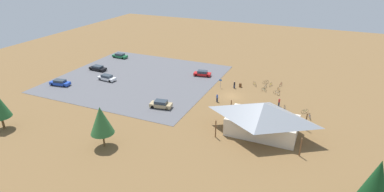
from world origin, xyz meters
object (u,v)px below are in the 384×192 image
object	(u,v)px
lot_sign	(220,82)
pine_west	(101,120)
visitor_at_bikes	(279,102)
car_blue_inner_stall	(60,83)
bicycle_orange_yard_right	(279,89)
visitor_crossing_yard	(217,98)
car_green_second_row	(120,56)
visitor_near_lot	(234,85)
car_tan_back_corner	(161,104)
bicycle_green_edge_south	(305,111)
pine_midwest	(376,182)
trash_bin	(240,85)
bicycle_red_near_sign	(281,84)
bicycle_white_front_row	(277,93)
bicycle_blue_edge_north	(310,117)
bike_pavilion	(263,117)
bicycle_yellow_back_row	(255,84)
car_black_front_row	(98,68)
car_white_far_end	(107,78)
bicycle_purple_by_bin	(277,112)
bicycle_black_yard_front	(266,82)
bicycle_yellow_near_porch	(271,85)
bicycle_teal_yard_left	(264,90)
bicycle_silver_mid_cluster	(285,108)
car_red_by_curb	(202,73)

from	to	relation	value
lot_sign	pine_west	bearing A→B (deg)	73.29
visitor_at_bikes	car_blue_inner_stall	bearing A→B (deg)	10.69
bicycle_orange_yard_right	visitor_crossing_yard	xyz separation A→B (m)	(10.71, 10.88, 0.59)
lot_sign	visitor_at_bikes	distance (m)	14.60
car_green_second_row	visitor_near_lot	size ratio (longest dim) A/B	2.75
car_tan_back_corner	bicycle_green_edge_south	bearing A→B (deg)	-161.07
pine_midwest	bicycle_orange_yard_right	distance (m)	37.46
trash_bin	car_tan_back_corner	world-z (taller)	car_tan_back_corner
bicycle_red_near_sign	car_tan_back_corner	world-z (taller)	car_tan_back_corner
bicycle_white_front_row	bicycle_red_near_sign	bearing A→B (deg)	-90.18
car_tan_back_corner	bicycle_blue_edge_north	bearing A→B (deg)	-165.68
bicycle_green_edge_south	visitor_crossing_yard	bearing A→B (deg)	6.47
car_green_second_row	visitor_at_bikes	xyz separation A→B (m)	(-48.50, 14.33, 0.24)
bicycle_orange_yard_right	bicycle_green_edge_south	world-z (taller)	bicycle_green_edge_south
bike_pavilion	bicycle_red_near_sign	xyz separation A→B (m)	(0.41, -22.98, -2.84)
bicycle_red_near_sign	car_tan_back_corner	distance (m)	29.11
bicycle_red_near_sign	bicycle_yellow_back_row	bearing A→B (deg)	22.14
car_black_front_row	visitor_crossing_yard	world-z (taller)	visitor_crossing_yard
bike_pavilion	visitor_near_lot	distance (m)	20.14
car_white_far_end	car_tan_back_corner	size ratio (longest dim) A/B	1.02
bicycle_purple_by_bin	bicycle_yellow_back_row	world-z (taller)	bicycle_yellow_back_row
trash_bin	bicycle_white_front_row	bearing A→B (deg)	172.62
bicycle_black_yard_front	car_green_second_row	distance (m)	43.67
bicycle_purple_by_bin	car_green_second_row	world-z (taller)	car_green_second_row
pine_west	bicycle_black_yard_front	xyz separation A→B (m)	(-18.02, -37.02, -4.29)
bicycle_black_yard_front	car_green_second_row	size ratio (longest dim) A/B	0.29
bicycle_black_yard_front	visitor_near_lot	xyz separation A→B (m)	(5.97, 5.74, 0.49)
bicycle_yellow_near_porch	bicycle_red_near_sign	distance (m)	2.32
bicycle_green_edge_south	visitor_crossing_yard	xyz separation A→B (m)	(17.14, 1.94, 0.57)
bicycle_green_edge_south	bicycle_black_yard_front	size ratio (longest dim) A/B	0.94
trash_bin	car_blue_inner_stall	xyz separation A→B (m)	(38.68, 15.93, 0.28)
visitor_near_lot	bicycle_blue_edge_north	bearing A→B (deg)	153.34
bicycle_teal_yard_left	bicycle_blue_edge_north	bearing A→B (deg)	137.98
bike_pavilion	car_green_second_row	bearing A→B (deg)	-28.83
lot_sign	car_black_front_row	xyz separation A→B (m)	(33.40, 1.64, -0.71)
visitor_crossing_yard	bicycle_green_edge_south	bearing A→B (deg)	-173.53
visitor_at_bikes	trash_bin	bearing A→B (deg)	-34.58
lot_sign	car_tan_back_corner	distance (m)	16.30
bicycle_white_front_row	bicycle_yellow_back_row	distance (m)	6.41
pine_midwest	bicycle_purple_by_bin	xyz separation A→B (m)	(13.96, -22.56, -4.74)
bicycle_yellow_near_porch	bicycle_yellow_back_row	bearing A→B (deg)	20.66
pine_midwest	car_green_second_row	distance (m)	74.56
bicycle_purple_by_bin	bicycle_white_front_row	xyz separation A→B (m)	(1.63, -8.90, 0.01)
bicycle_black_yard_front	bicycle_silver_mid_cluster	bearing A→B (deg)	117.01
bicycle_black_yard_front	visitor_near_lot	distance (m)	8.30
bike_pavilion	bicycle_blue_edge_north	size ratio (longest dim) A/B	8.33
bicycle_silver_mid_cluster	car_blue_inner_stall	xyz separation A→B (m)	(49.86, 8.12, 0.38)
bicycle_orange_yard_right	bicycle_green_edge_south	size ratio (longest dim) A/B	1.19
pine_west	bicycle_silver_mid_cluster	size ratio (longest dim) A/B	4.15
car_red_by_curb	car_tan_back_corner	bearing A→B (deg)	87.66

